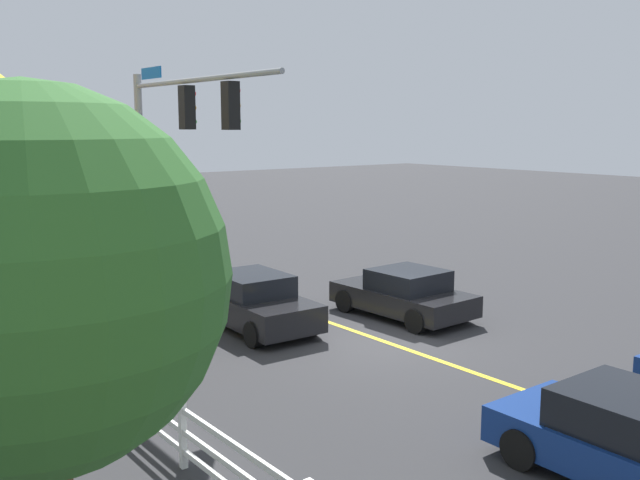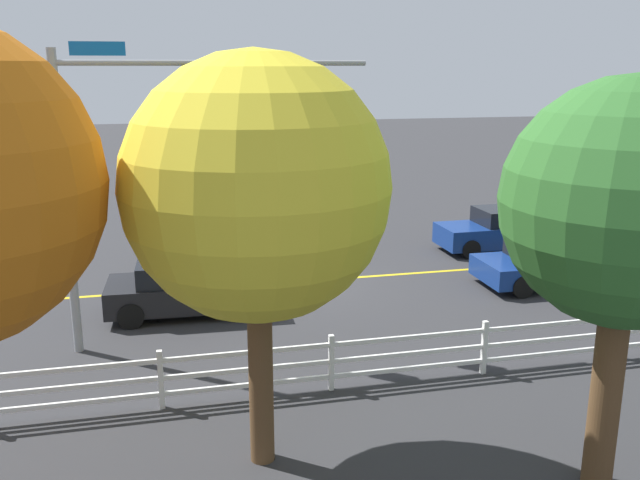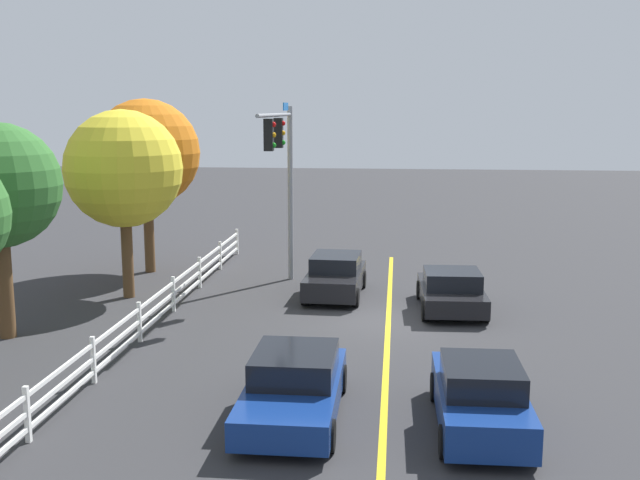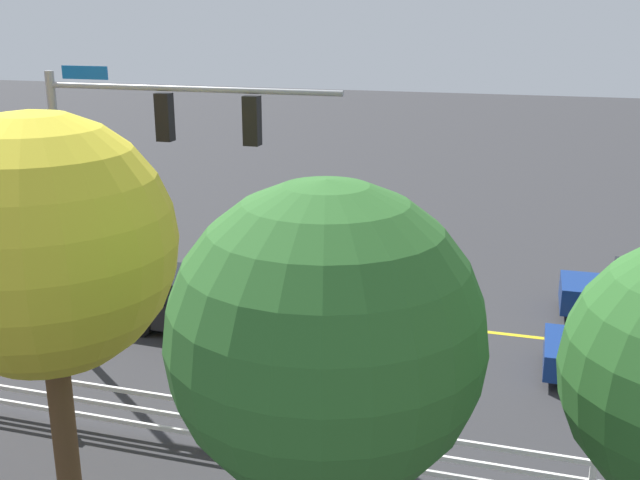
# 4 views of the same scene
# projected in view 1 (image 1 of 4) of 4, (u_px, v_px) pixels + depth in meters

# --- Properties ---
(ground_plane) EXTENTS (120.00, 120.00, 0.00)m
(ground_plane) POSITION_uv_depth(u_px,v_px,m) (382.00, 341.00, 17.57)
(ground_plane) COLOR #2D2D30
(lane_center_stripe) EXTENTS (28.00, 0.16, 0.01)m
(lane_center_stripe) POSITION_uv_depth(u_px,v_px,m) (516.00, 387.00, 14.45)
(lane_center_stripe) COLOR gold
(lane_center_stripe) RESTS_ON ground_plane
(signal_assembly) EXTENTS (6.68, 0.38, 6.68)m
(signal_assembly) POSITION_uv_depth(u_px,v_px,m) (173.00, 149.00, 17.20)
(signal_assembly) COLOR gray
(signal_assembly) RESTS_ON ground_plane
(car_0) EXTENTS (4.07, 2.04, 1.44)m
(car_0) POSITION_uv_depth(u_px,v_px,m) (254.00, 302.00, 18.56)
(car_0) COLOR black
(car_0) RESTS_ON ground_plane
(car_1) EXTENTS (4.07, 2.16, 1.35)m
(car_1) POSITION_uv_depth(u_px,v_px,m) (404.00, 294.00, 19.69)
(car_1) COLOR black
(car_1) RESTS_ON ground_plane
(white_rail_fence) EXTENTS (26.10, 0.10, 1.15)m
(white_rail_fence) POSITION_uv_depth(u_px,v_px,m) (183.00, 431.00, 10.96)
(white_rail_fence) COLOR white
(white_rail_fence) RESTS_ON ground_plane
(tree_3) EXTENTS (3.04, 3.04, 5.61)m
(tree_3) POSITION_uv_depth(u_px,v_px,m) (34.00, 285.00, 5.47)
(tree_3) COLOR brown
(tree_3) RESTS_ON ground_plane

